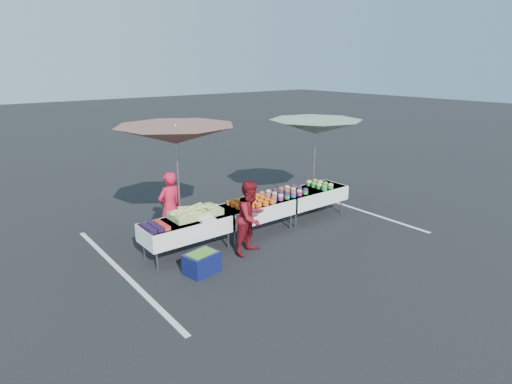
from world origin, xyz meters
TOP-DOWN VIEW (x-y plane):
  - ground at (0.00, 0.00)m, footprint 80.00×80.00m
  - stripe_left at (-3.20, 0.00)m, footprint 0.10×5.00m
  - stripe_right at (3.20, 0.00)m, footprint 0.10×5.00m
  - table_left at (-1.80, 0.00)m, footprint 1.86×0.81m
  - table_center at (0.00, 0.00)m, footprint 1.86×0.81m
  - table_right at (1.80, 0.00)m, footprint 1.86×0.81m
  - berry_punnets at (-2.51, -0.06)m, footprint 0.40×0.54m
  - corn_pile at (-1.56, 0.04)m, footprint 1.16×0.57m
  - plastic_bags at (-1.50, -0.30)m, footprint 0.30×0.25m
  - carrot_bowls at (-0.15, -0.01)m, footprint 0.95×0.69m
  - potato_cups at (0.85, 0.00)m, footprint 1.14×0.58m
  - bean_baskets at (2.06, -0.01)m, footprint 0.36×0.68m
  - vendor at (-1.76, 0.79)m, footprint 0.65×0.50m
  - customer at (-0.72, -0.75)m, footprint 0.88×0.76m
  - umbrella_left at (-1.57, 0.70)m, footprint 2.94×2.94m
  - umbrella_right at (2.25, 0.40)m, footprint 2.66×2.66m
  - storage_bin at (-2.00, -0.90)m, footprint 0.69×0.55m

SIDE VIEW (x-z plane):
  - ground at x=0.00m, z-range 0.00..0.00m
  - stripe_left at x=-3.20m, z-range 0.00..0.00m
  - stripe_right at x=3.20m, z-range 0.00..0.00m
  - storage_bin at x=-2.00m, z-range 0.01..0.41m
  - table_left at x=-1.80m, z-range 0.21..0.96m
  - table_center at x=0.00m, z-range 0.21..0.96m
  - table_right at x=1.80m, z-range 0.21..0.96m
  - customer at x=-0.72m, z-range 0.00..1.55m
  - plastic_bags at x=-1.50m, z-range 0.75..0.80m
  - berry_punnets at x=-2.51m, z-range 0.75..0.83m
  - vendor at x=-1.76m, z-range 0.00..1.59m
  - carrot_bowls at x=-0.15m, z-range 0.75..0.85m
  - bean_baskets at x=2.06m, z-range 0.75..0.90m
  - potato_cups at x=0.85m, z-range 0.75..0.91m
  - corn_pile at x=-1.56m, z-range 0.71..0.97m
  - umbrella_right at x=2.25m, z-range 0.99..3.43m
  - umbrella_left at x=-1.57m, z-range 1.05..3.65m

